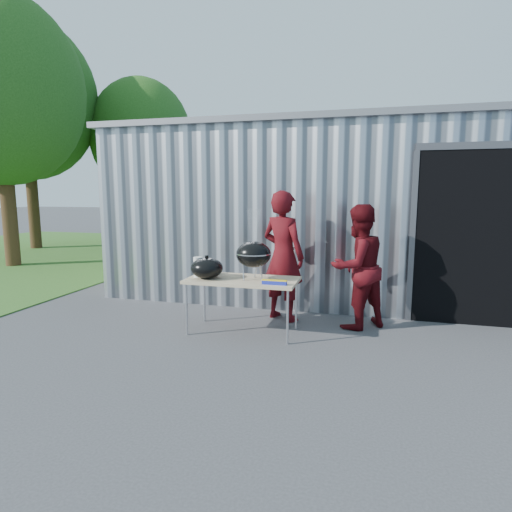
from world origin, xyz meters
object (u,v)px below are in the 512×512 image
(folding_table, at_px, (242,282))
(person_bystander, at_px, (358,267))
(kettle_grill, at_px, (254,249))
(person_cook, at_px, (283,256))

(folding_table, bearing_deg, person_bystander, 22.76)
(kettle_grill, relative_size, person_bystander, 0.54)
(kettle_grill, height_order, person_cook, person_cook)
(folding_table, bearing_deg, person_cook, 61.52)
(person_cook, distance_m, person_bystander, 1.10)
(folding_table, distance_m, person_cook, 0.89)
(person_bystander, bearing_deg, folding_table, -19.35)
(folding_table, relative_size, person_bystander, 0.86)
(kettle_grill, distance_m, person_cook, 0.83)
(folding_table, height_order, person_cook, person_cook)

